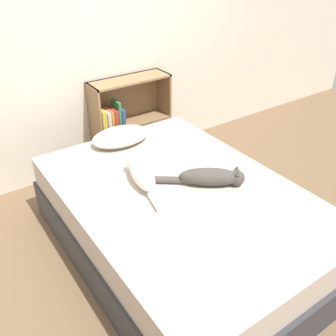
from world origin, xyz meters
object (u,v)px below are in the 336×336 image
at_px(bed, 180,221).
at_px(pillow, 121,136).
at_px(bookshelf, 127,120).
at_px(cat_light, 141,173).
at_px(cat_dark, 212,177).

xyz_separation_m(bed, pillow, (0.00, 0.85, 0.33)).
height_order(pillow, bookshelf, bookshelf).
relative_size(pillow, cat_light, 0.86).
relative_size(cat_dark, bookshelf, 0.61).
height_order(bed, cat_light, cat_light).
bearing_deg(cat_dark, bed, -157.46).
bearing_deg(bookshelf, cat_light, -114.26).
relative_size(cat_light, bookshelf, 0.66).
relative_size(bed, pillow, 4.21).
height_order(pillow, cat_dark, cat_dark).
bearing_deg(cat_dark, cat_light, 178.76).
xyz_separation_m(pillow, cat_light, (-0.17, -0.60, 0.01)).
relative_size(bed, cat_dark, 3.89).
bearing_deg(pillow, bed, -90.24).
bearing_deg(pillow, cat_dark, -76.56).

